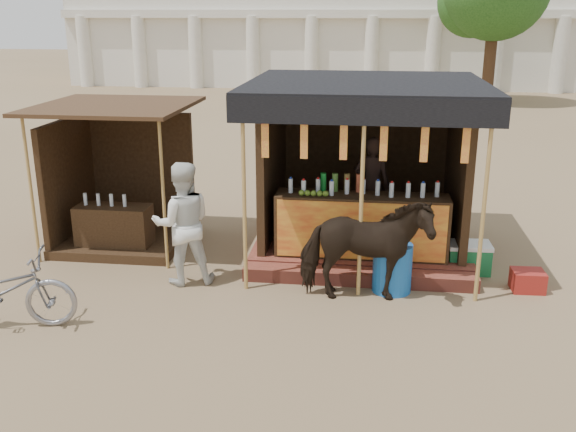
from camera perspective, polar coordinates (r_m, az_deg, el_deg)
The scene contains 9 objects.
ground at distance 7.81m, azimuth -1.53°, elevation -11.29°, with size 120.00×120.00×0.00m, color #846B4C.
main_stall at distance 10.48m, azimuth 6.71°, elevation 2.29°, with size 3.60×3.61×2.78m.
secondary_stall at distance 11.24m, azimuth -15.13°, elevation 1.93°, with size 2.40×2.40×2.38m.
cow at distance 8.69m, azimuth 6.84°, elevation -3.01°, with size 0.79×1.74×1.47m, color black.
bystander at distance 9.28m, azimuth -9.34°, elevation -0.67°, with size 0.87×0.68×1.80m, color silver.
blue_barrel at distance 9.17m, azimuth 9.24°, elevation -4.55°, with size 0.55×0.55×0.70m, color #1659A9.
red_crate at distance 9.75m, azimuth 20.52°, elevation -5.40°, with size 0.44×0.36×0.30m, color maroon.
cooler at distance 10.12m, azimuth 15.74°, elevation -3.56°, with size 0.66×0.46×0.46m.
background_building at distance 36.82m, azimuth 2.68°, elevation 17.96°, with size 26.00×7.45×8.18m.
Camera 1 is at (1.08, -6.75, 3.78)m, focal length 40.00 mm.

